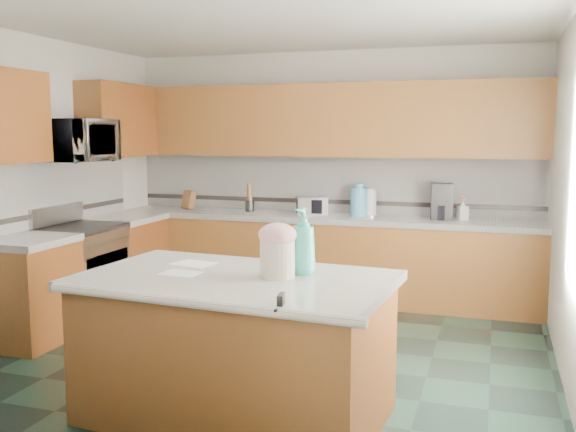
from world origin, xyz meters
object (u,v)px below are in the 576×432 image
(coffee_maker, at_px, (442,201))
(island_base, at_px, (236,351))
(soap_bottle_island, at_px, (303,241))
(treat_jar, at_px, (278,259))
(knife_block, at_px, (189,200))
(toaster_oven, at_px, (312,206))
(island_top, at_px, (235,280))

(coffee_maker, bearing_deg, island_base, -114.46)
(soap_bottle_island, bearing_deg, treat_jar, -120.53)
(island_base, xyz_separation_m, knife_block, (-1.88, 3.09, 0.60))
(soap_bottle_island, relative_size, toaster_oven, 1.29)
(island_top, xyz_separation_m, treat_jar, (0.26, 0.05, 0.14))
(island_base, relative_size, island_top, 0.95)
(island_base, relative_size, knife_block, 8.52)
(treat_jar, xyz_separation_m, knife_block, (-2.14, 3.04, -0.01))
(treat_jar, relative_size, toaster_oven, 0.70)
(island_top, distance_m, toaster_oven, 3.12)
(treat_jar, xyz_separation_m, soap_bottle_island, (0.13, 0.12, 0.10))
(knife_block, xyz_separation_m, coffee_maker, (2.88, 0.03, 0.08))
(island_base, distance_m, knife_block, 3.67)
(knife_block, xyz_separation_m, toaster_oven, (1.50, 0.00, -0.01))
(island_top, distance_m, knife_block, 3.62)
(knife_block, height_order, coffee_maker, coffee_maker)
(treat_jar, bearing_deg, toaster_oven, 81.01)
(soap_bottle_island, bearing_deg, knife_block, 142.98)
(island_top, distance_m, treat_jar, 0.30)
(knife_block, bearing_deg, soap_bottle_island, -38.24)
(knife_block, bearing_deg, toaster_oven, 13.89)
(island_top, xyz_separation_m, coffee_maker, (1.00, 3.12, 0.21))
(coffee_maker, bearing_deg, knife_block, 173.93)
(island_top, relative_size, toaster_oven, 5.89)
(island_base, bearing_deg, toaster_oven, 101.38)
(treat_jar, bearing_deg, soap_bottle_island, 23.38)
(island_base, height_order, coffee_maker, coffee_maker)
(island_base, relative_size, treat_jar, 7.99)
(toaster_oven, bearing_deg, soap_bottle_island, -97.52)
(treat_jar, height_order, knife_block, treat_jar)
(soap_bottle_island, height_order, knife_block, soap_bottle_island)
(coffee_maker, bearing_deg, island_top, -114.46)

